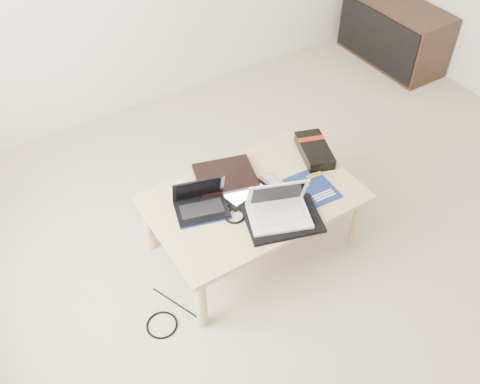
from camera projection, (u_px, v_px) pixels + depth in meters
ground at (337, 260)px, 3.02m from camera, size 4.00×4.00×0.00m
coffee_table at (253, 203)px, 2.86m from camera, size 1.10×0.70×0.40m
media_cabinet at (394, 33)px, 4.40m from camera, size 0.41×0.90×0.50m
book at (225, 176)px, 2.91m from camera, size 0.38×0.35×0.03m
netbook at (201, 203)px, 2.73m from camera, size 0.31×0.26×0.19m
tablet at (241, 190)px, 2.85m from camera, size 0.29×0.24×0.01m
remote at (276, 184)px, 2.88m from camera, size 0.07×0.21×0.02m
neoprene_sleeve at (283, 219)px, 2.70m from camera, size 0.44×0.37×0.02m
white_laptop at (278, 208)px, 2.67m from camera, size 0.36×0.31×0.21m
motherboard at (313, 188)px, 2.87m from camera, size 0.23×0.28×0.01m
gpu_box at (314, 150)px, 3.05m from camera, size 0.24×0.34×0.07m
cable_coil at (235, 216)px, 2.72m from camera, size 0.13×0.13×0.01m
floor_cable_coil at (162, 325)px, 2.72m from camera, size 0.17×0.17×0.01m
floor_cable_trail at (176, 304)px, 2.81m from camera, size 0.13×0.31×0.01m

